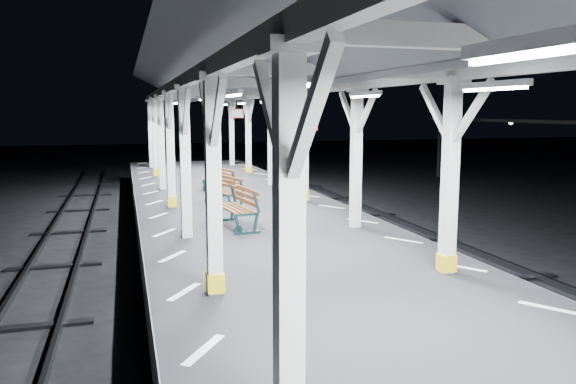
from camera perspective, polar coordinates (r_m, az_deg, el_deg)
name	(u,v)px	position (r m, az deg, el deg)	size (l,w,h in m)	color
platform	(393,364)	(7.76, 10.62, -16.81)	(6.00, 50.00, 1.00)	black
hazard_stripes_left	(204,350)	(6.87, -8.55, -15.56)	(1.00, 48.00, 0.01)	silver
hazard_stripes_right	(552,309)	(8.89, 25.21, -10.67)	(1.00, 48.00, 0.01)	silver
canopy	(403,44)	(7.06, 11.58, 14.51)	(5.40, 49.00, 4.65)	silver
bench_mid	(239,206)	(13.46, -5.00, -1.47)	(0.87, 1.80, 0.94)	#132D2F
bench_far	(226,190)	(16.64, -6.27, 0.18)	(0.99, 1.63, 0.83)	#132D2F
bench_extra	(221,180)	(19.03, -6.83, 1.17)	(0.94, 1.61, 0.82)	#132D2F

